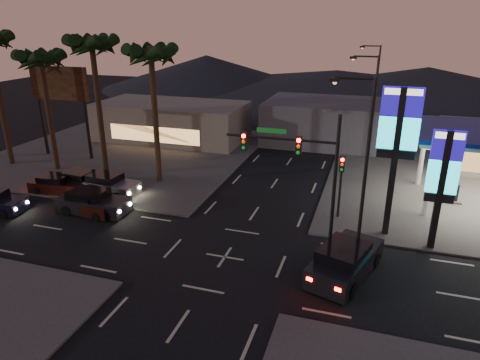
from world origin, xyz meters
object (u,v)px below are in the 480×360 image
(car_lane_b_mid, at_px, (81,181))
(suv_station, at_px, (345,261))
(car_lane_b_front, at_px, (108,185))
(car_lane_b_rear, at_px, (58,185))
(car_lane_a_front, at_px, (93,202))
(car_lane_a_mid, at_px, (87,205))
(traffic_signal_mast, at_px, (303,164))
(pylon_sign_tall, at_px, (398,134))
(pylon_sign_short, at_px, (443,173))

(car_lane_b_mid, height_order, suv_station, suv_station)
(car_lane_b_front, height_order, car_lane_b_rear, car_lane_b_front)
(car_lane_a_front, height_order, car_lane_a_mid, car_lane_a_front)
(traffic_signal_mast, relative_size, car_lane_b_mid, 1.71)
(car_lane_a_front, distance_m, car_lane_a_mid, 0.38)
(pylon_sign_tall, xyz_separation_m, car_lane_a_front, (-19.06, -2.66, -5.65))
(car_lane_b_front, relative_size, car_lane_b_rear, 1.12)
(pylon_sign_short, xyz_separation_m, traffic_signal_mast, (-7.24, -2.51, 0.57))
(traffic_signal_mast, xyz_separation_m, car_lane_b_rear, (-19.07, 3.12, -4.59))
(traffic_signal_mast, height_order, car_lane_a_front, traffic_signal_mast)
(suv_station, bearing_deg, car_lane_b_rear, 167.32)
(pylon_sign_tall, height_order, car_lane_a_front, pylon_sign_tall)
(traffic_signal_mast, relative_size, car_lane_b_rear, 1.84)
(car_lane_a_front, height_order, car_lane_b_front, car_lane_a_front)
(car_lane_a_front, height_order, car_lane_b_mid, car_lane_a_front)
(car_lane_a_mid, bearing_deg, car_lane_a_front, 29.36)
(car_lane_b_mid, bearing_deg, pylon_sign_tall, -1.72)
(pylon_sign_short, relative_size, car_lane_a_mid, 1.67)
(car_lane_a_front, bearing_deg, traffic_signal_mast, -3.40)
(pylon_sign_short, height_order, car_lane_a_front, pylon_sign_short)
(car_lane_a_mid, bearing_deg, pylon_sign_short, 4.80)
(pylon_sign_short, xyz_separation_m, car_lane_a_mid, (-21.87, -1.84, -4.04))
(pylon_sign_tall, xyz_separation_m, traffic_signal_mast, (-4.74, -3.51, -1.17))
(car_lane_b_mid, bearing_deg, pylon_sign_short, -3.83)
(traffic_signal_mast, distance_m, car_lane_a_front, 15.02)
(suv_station, bearing_deg, car_lane_a_front, 171.22)
(pylon_sign_short, relative_size, car_lane_a_front, 1.41)
(pylon_sign_short, distance_m, car_lane_b_mid, 25.36)
(car_lane_a_front, bearing_deg, car_lane_a_mid, -150.64)
(pylon_sign_short, relative_size, suv_station, 1.22)
(pylon_sign_tall, relative_size, suv_station, 1.57)
(car_lane_b_rear, bearing_deg, car_lane_b_mid, 38.65)
(traffic_signal_mast, relative_size, suv_station, 1.40)
(car_lane_b_mid, xyz_separation_m, car_lane_b_rear, (-1.33, -1.06, -0.05))
(pylon_sign_tall, bearing_deg, suv_station, -110.96)
(car_lane_b_front, bearing_deg, pylon_sign_short, -4.01)
(car_lane_b_rear, bearing_deg, pylon_sign_short, -1.33)
(pylon_sign_tall, distance_m, car_lane_b_front, 20.79)
(car_lane_b_rear, bearing_deg, traffic_signal_mast, -9.30)
(car_lane_a_mid, height_order, suv_station, suv_station)
(car_lane_a_mid, xyz_separation_m, car_lane_b_rear, (-4.45, 2.45, 0.02))
(car_lane_a_front, distance_m, suv_station, 17.23)
(car_lane_a_front, bearing_deg, car_lane_b_rear, 154.50)
(pylon_sign_tall, bearing_deg, car_lane_b_mid, 178.28)
(car_lane_a_mid, bearing_deg, car_lane_b_rear, 151.18)
(car_lane_b_front, bearing_deg, pylon_sign_tall, -1.65)
(pylon_sign_tall, xyz_separation_m, car_lane_a_mid, (-19.37, -2.84, -5.77))
(pylon_sign_short, height_order, suv_station, pylon_sign_short)
(pylon_sign_tall, height_order, traffic_signal_mast, pylon_sign_tall)
(pylon_sign_tall, bearing_deg, pylon_sign_short, -21.80)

